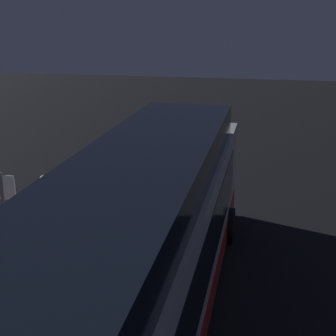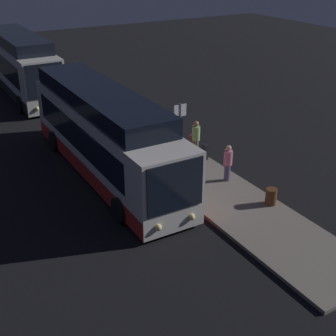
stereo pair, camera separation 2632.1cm
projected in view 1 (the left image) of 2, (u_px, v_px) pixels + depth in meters
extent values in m
plane|color=black|center=(165.00, 287.00, 10.90)|extent=(80.00, 80.00, 0.00)
cube|color=slate|center=(40.00, 270.00, 11.52)|extent=(20.00, 3.11, 0.14)
cube|color=silver|center=(150.00, 252.00, 9.24)|extent=(11.79, 2.43, 2.81)
cube|color=#B2231E|center=(151.00, 298.00, 9.56)|extent=(11.73, 2.45, 0.70)
cube|color=black|center=(146.00, 244.00, 8.86)|extent=(9.67, 2.46, 1.23)
cube|color=black|center=(197.00, 152.00, 14.62)|extent=(0.06, 2.14, 1.80)
sphere|color=#F9E58C|center=(176.00, 191.00, 15.19)|extent=(0.24, 0.24, 0.24)
sphere|color=#F9E58C|center=(217.00, 194.00, 14.92)|extent=(0.24, 0.24, 0.24)
cylinder|color=black|center=(144.00, 217.00, 13.55)|extent=(0.96, 0.30, 0.96)
cylinder|color=black|center=(228.00, 225.00, 13.06)|extent=(0.96, 0.30, 0.96)
cube|color=black|center=(143.00, 174.00, 8.25)|extent=(10.02, 2.24, 0.78)
cylinder|color=#4C476B|center=(47.00, 215.00, 13.63)|extent=(0.37, 0.37, 0.73)
cylinder|color=#CC6B8C|center=(45.00, 193.00, 13.42)|extent=(0.52, 0.52, 0.64)
sphere|color=tan|center=(44.00, 179.00, 13.29)|extent=(0.24, 0.24, 0.24)
cylinder|color=#4C4C51|center=(7.00, 229.00, 10.47)|extent=(0.10, 0.10, 2.67)
cube|color=silver|center=(2.00, 187.00, 10.16)|extent=(0.04, 0.63, 0.56)
cylinder|color=#593319|center=(73.00, 187.00, 16.01)|extent=(0.44, 0.44, 0.65)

